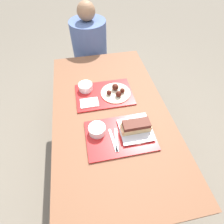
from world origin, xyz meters
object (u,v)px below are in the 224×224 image
at_px(brisket_sandwich_plate, 136,128).
at_px(bowl_coleslaw_near, 97,129).
at_px(bowl_coleslaw_far, 86,86).
at_px(person_seated_across, 89,43).
at_px(wings_plate_far, 116,92).
at_px(tray_near, 120,135).
at_px(tray_far, 104,94).

bearing_deg(brisket_sandwich_plate, bowl_coleslaw_near, 170.85).
bearing_deg(brisket_sandwich_plate, bowl_coleslaw_far, 120.85).
bearing_deg(person_seated_across, wings_plate_far, -81.74).
bearing_deg(wings_plate_far, tray_near, -97.92).
xyz_separation_m(tray_far, brisket_sandwich_plate, (0.14, -0.38, 0.04)).
relative_size(tray_near, wings_plate_far, 1.89).
xyz_separation_m(bowl_coleslaw_near, wings_plate_far, (0.19, 0.33, -0.01)).
height_order(tray_near, brisket_sandwich_plate, brisket_sandwich_plate).
bearing_deg(tray_near, bowl_coleslaw_near, 160.02).
bearing_deg(tray_near, brisket_sandwich_plate, 6.60).
height_order(brisket_sandwich_plate, person_seated_across, person_seated_across).
height_order(bowl_coleslaw_near, person_seated_across, person_seated_across).
distance_m(tray_far, person_seated_across, 0.79).
bearing_deg(tray_near, person_seated_across, 93.07).
bearing_deg(tray_far, bowl_coleslaw_near, -106.79).
xyz_separation_m(tray_near, bowl_coleslaw_near, (-0.14, 0.05, 0.04)).
height_order(bowl_coleslaw_near, wings_plate_far, wings_plate_far).
xyz_separation_m(brisket_sandwich_plate, wings_plate_far, (-0.05, 0.37, -0.02)).
height_order(tray_far, bowl_coleslaw_far, bowl_coleslaw_far).
distance_m(bowl_coleslaw_near, bowl_coleslaw_far, 0.42).
bearing_deg(person_seated_across, tray_near, -86.93).
height_order(bowl_coleslaw_far, person_seated_across, person_seated_across).
bearing_deg(bowl_coleslaw_far, brisket_sandwich_plate, -59.15).
distance_m(wings_plate_far, person_seated_across, 0.81).
xyz_separation_m(bowl_coleslaw_near, brisket_sandwich_plate, (0.24, -0.04, 0.00)).
relative_size(tray_far, bowl_coleslaw_far, 3.99).
height_order(tray_far, wings_plate_far, wings_plate_far).
distance_m(bowl_coleslaw_near, wings_plate_far, 0.38).
xyz_separation_m(tray_near, person_seated_across, (-0.06, 1.19, 0.00)).
relative_size(bowl_coleslaw_near, wings_plate_far, 0.47).
distance_m(tray_far, wings_plate_far, 0.09).
bearing_deg(brisket_sandwich_plate, person_seated_across, 98.07).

